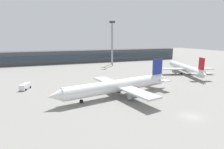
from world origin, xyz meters
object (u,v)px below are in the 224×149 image
Objects in this scene: floodlight_tower_east at (113,41)px; service_van_white at (25,86)px; airplane_mid at (184,68)px; floodlight_tower_west at (112,40)px; airplane_near at (118,86)px.

service_van_white is at bearing -139.41° from floodlight_tower_east.
floodlight_tower_west reaches higher than airplane_mid.
service_van_white is at bearing 146.78° from airplane_near.
floodlight_tower_west reaches higher than airplane_near.
service_van_white is at bearing -136.02° from floodlight_tower_west.
floodlight_tower_east reaches higher than airplane_near.
floodlight_tower_east is at bearing -105.94° from floodlight_tower_west.
service_van_white is 0.20× the size of floodlight_tower_east.
floodlight_tower_west is (-22.92, 45.61, 13.51)m from airplane_mid.
floodlight_tower_west is at bearing 74.06° from floodlight_tower_east.
airplane_mid is 47.61m from floodlight_tower_east.
service_van_white is 66.61m from floodlight_tower_east.
airplane_mid is (45.91, 22.50, -0.30)m from airplane_near.
floodlight_tower_east reaches higher than airplane_mid.
airplane_near is 51.13m from airplane_mid.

